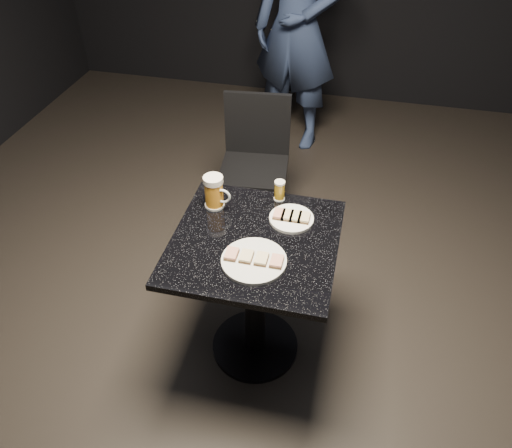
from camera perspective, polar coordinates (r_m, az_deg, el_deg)
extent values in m
plane|color=black|center=(2.67, -0.10, -13.82)|extent=(6.00, 6.00, 0.00)
cylinder|color=silver|center=(2.01, -0.24, -4.20)|extent=(0.26, 0.26, 0.01)
cylinder|color=white|center=(2.21, 4.07, 0.62)|extent=(0.20, 0.20, 0.01)
imported|color=navy|center=(3.89, 4.74, 21.43)|extent=(0.75, 0.59, 1.82)
cylinder|color=black|center=(2.66, -0.10, -13.66)|extent=(0.44, 0.44, 0.03)
cylinder|color=black|center=(2.38, -0.11, -8.55)|extent=(0.10, 0.10, 0.69)
cube|color=black|center=(2.12, -0.12, -2.09)|extent=(0.70, 0.70, 0.03)
cylinder|color=silver|center=(2.29, -4.74, 2.22)|extent=(0.09, 0.09, 0.01)
cylinder|color=orange|center=(2.25, -4.82, 3.52)|extent=(0.08, 0.08, 0.12)
cylinder|color=white|center=(2.21, -4.93, 5.05)|extent=(0.09, 0.09, 0.03)
torus|color=white|center=(2.22, -3.83, 3.19)|extent=(0.08, 0.01, 0.08)
cylinder|color=silver|center=(2.33, 2.67, 2.95)|extent=(0.05, 0.05, 0.01)
cylinder|color=#BD8C1F|center=(2.30, 2.71, 3.82)|extent=(0.05, 0.05, 0.08)
cylinder|color=silver|center=(2.27, 2.74, 4.75)|extent=(0.05, 0.05, 0.01)
cube|color=black|center=(3.05, -0.25, 6.09)|extent=(0.44, 0.44, 0.04)
cylinder|color=black|center=(3.08, -3.78, 0.89)|extent=(0.03, 0.03, 0.43)
cylinder|color=black|center=(3.04, 2.54, 0.40)|extent=(0.03, 0.03, 0.43)
cylinder|color=black|center=(3.34, -2.78, 4.58)|extent=(0.03, 0.03, 0.43)
cylinder|color=black|center=(3.31, 3.06, 4.16)|extent=(0.03, 0.03, 0.43)
cube|color=black|center=(3.09, 0.17, 11.39)|extent=(0.40, 0.07, 0.40)
cube|color=#4C3521|center=(2.02, -2.81, -3.53)|extent=(0.05, 0.07, 0.01)
cube|color=tan|center=(2.01, -2.82, -3.34)|extent=(0.05, 0.07, 0.01)
cube|color=#4C3521|center=(2.00, -1.10, -3.81)|extent=(0.05, 0.07, 0.01)
cube|color=beige|center=(2.00, -1.11, -3.62)|extent=(0.05, 0.07, 0.01)
cube|color=#4C3521|center=(1.99, 0.62, -4.10)|extent=(0.05, 0.07, 0.01)
cube|color=beige|center=(1.99, 0.63, -3.90)|extent=(0.05, 0.07, 0.01)
cube|color=#4C3521|center=(1.98, 2.37, -4.38)|extent=(0.05, 0.07, 0.01)
cube|color=tan|center=(1.98, 2.38, -4.18)|extent=(0.05, 0.07, 0.01)
cube|color=#4C3521|center=(2.21, 2.67, 1.06)|extent=(0.05, 0.07, 0.01)
cube|color=tan|center=(2.20, 2.68, 1.26)|extent=(0.05, 0.07, 0.01)
cube|color=#4C3521|center=(2.20, 3.61, 0.93)|extent=(0.05, 0.07, 0.01)
cube|color=beige|center=(2.20, 3.62, 1.12)|extent=(0.05, 0.07, 0.01)
cube|color=#4C3521|center=(2.20, 4.55, 0.79)|extent=(0.05, 0.07, 0.01)
cube|color=#D1D184|center=(2.19, 4.57, 0.98)|extent=(0.05, 0.07, 0.01)
cube|color=#4C3521|center=(2.20, 5.50, 0.65)|extent=(0.05, 0.07, 0.01)
cube|color=beige|center=(2.19, 5.52, 0.84)|extent=(0.05, 0.07, 0.01)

